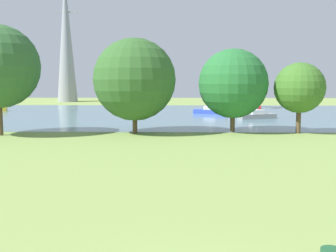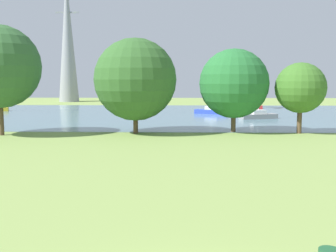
# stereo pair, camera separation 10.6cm
# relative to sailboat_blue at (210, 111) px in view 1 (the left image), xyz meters

# --- Properties ---
(ground_plane) EXTENTS (160.00, 160.00, 0.00)m
(ground_plane) POSITION_rel_sailboat_blue_xyz_m (-4.16, -29.00, -0.47)
(ground_plane) COLOR #7F994C
(water_surface) EXTENTS (140.00, 40.00, 0.02)m
(water_surface) POSITION_rel_sailboat_blue_xyz_m (-4.16, -1.00, -0.46)
(water_surface) COLOR slate
(water_surface) RESTS_ON ground
(sailboat_blue) EXTENTS (5.02, 3.05, 7.87)m
(sailboat_blue) POSITION_rel_sailboat_blue_xyz_m (0.00, 0.00, 0.00)
(sailboat_blue) COLOR blue
(sailboat_blue) RESTS_ON water_surface
(sailboat_red) EXTENTS (4.88, 1.76, 7.32)m
(sailboat_red) POSITION_rel_sailboat_blue_xyz_m (6.70, 9.63, -0.01)
(sailboat_red) COLOR red
(sailboat_red) RESTS_ON water_surface
(sailboat_gray) EXTENTS (5.03, 2.88, 6.51)m
(sailboat_gray) POSITION_rel_sailboat_blue_xyz_m (5.36, -7.24, -0.02)
(sailboat_gray) COLOR gray
(sailboat_gray) RESTS_ON water_surface
(tree_east_far) EXTENTS (7.54, 7.54, 8.73)m
(tree_east_far) POSITION_rel_sailboat_blue_xyz_m (-8.65, -21.72, 4.48)
(tree_east_far) COLOR brown
(tree_east_far) RESTS_ON ground
(tree_west_near) EXTENTS (6.50, 6.50, 7.83)m
(tree_west_near) POSITION_rel_sailboat_blue_xyz_m (0.50, -20.54, 4.10)
(tree_west_near) COLOR brown
(tree_west_near) RESTS_ON ground
(tree_east_near) EXTENTS (4.63, 4.63, 6.52)m
(tree_east_near) POSITION_rel_sailboat_blue_xyz_m (6.48, -21.27, 3.71)
(tree_east_near) COLOR brown
(tree_east_near) RESTS_ON ground
(electricity_pylon) EXTENTS (6.40, 4.40, 28.17)m
(electricity_pylon) POSITION_rel_sailboat_blue_xyz_m (-29.41, 31.67, 13.63)
(electricity_pylon) COLOR gray
(electricity_pylon) RESTS_ON ground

